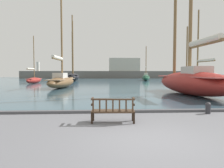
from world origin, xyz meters
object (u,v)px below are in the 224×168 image
object	(u,v)px
sailboat_distant_harbor	(34,80)
sailboat_nearest_port	(191,80)
sailboat_mid_starboard	(146,77)
sailboat_outer_port	(62,80)
sailboat_far_starboard	(73,75)
mooring_bollard	(208,107)
sailboat_mid_port	(198,76)
park_bench	(113,110)

from	to	relation	value
sailboat_distant_harbor	sailboat_nearest_port	size ratio (longest dim) A/B	0.59
sailboat_mid_starboard	sailboat_outer_port	world-z (taller)	sailboat_outer_port
sailboat_far_starboard	sailboat_outer_port	xyz separation A→B (m)	(1.78, -22.57, -0.34)
sailboat_mid_starboard	mooring_bollard	size ratio (longest dim) A/B	15.45
sailboat_far_starboard	sailboat_mid_starboard	bearing A→B (deg)	-2.08
sailboat_mid_port	sailboat_outer_port	xyz separation A→B (m)	(-22.48, -10.69, -0.35)
sailboat_mid_port	sailboat_outer_port	size ratio (longest dim) A/B	1.07
park_bench	sailboat_distant_harbor	world-z (taller)	sailboat_distant_harbor
park_bench	sailboat_nearest_port	bearing A→B (deg)	51.08
sailboat_far_starboard	sailboat_nearest_port	world-z (taller)	sailboat_far_starboard
park_bench	sailboat_mid_starboard	world-z (taller)	sailboat_mid_starboard
sailboat_outer_port	sailboat_nearest_port	xyz separation A→B (m)	(12.18, -8.60, 0.33)
sailboat_nearest_port	mooring_bollard	size ratio (longest dim) A/B	26.85
sailboat_distant_harbor	park_bench	bearing A→B (deg)	-66.78
sailboat_distant_harbor	sailboat_nearest_port	xyz separation A→B (m)	(19.11, -19.67, 0.60)
park_bench	mooring_bollard	xyz separation A→B (m)	(4.42, 1.37, -0.18)
sailboat_mid_port	mooring_bollard	world-z (taller)	sailboat_mid_port
park_bench	sailboat_far_starboard	distance (m)	40.42
sailboat_mid_starboard	sailboat_outer_port	distance (m)	26.82
park_bench	sailboat_mid_port	bearing A→B (deg)	58.26
sailboat_nearest_port	sailboat_outer_port	bearing A→B (deg)	144.76
sailboat_far_starboard	sailboat_mid_port	size ratio (longest dim) A/B	1.16
mooring_bollard	sailboat_mid_port	bearing A→B (deg)	64.17
sailboat_distant_harbor	sailboat_mid_port	distance (m)	29.42
sailboat_mid_port	sailboat_mid_starboard	bearing A→B (deg)	122.12
sailboat_outer_port	park_bench	bearing A→B (deg)	-73.18
sailboat_mid_port	mooring_bollard	xyz separation A→B (m)	(-12.85, -26.55, -1.02)
sailboat_mid_starboard	sailboat_nearest_port	xyz separation A→B (m)	(-3.24, -30.55, 0.40)
sailboat_mid_port	sailboat_outer_port	bearing A→B (deg)	-154.57
sailboat_mid_starboard	sailboat_outer_port	size ratio (longest dim) A/B	0.66
park_bench	mooring_bollard	world-z (taller)	park_bench
sailboat_far_starboard	sailboat_distant_harbor	bearing A→B (deg)	-114.14
park_bench	sailboat_far_starboard	world-z (taller)	sailboat_far_starboard
sailboat_mid_port	mooring_bollard	bearing A→B (deg)	-115.83
sailboat_far_starboard	mooring_bollard	xyz separation A→B (m)	(11.40, -38.43, -1.01)
sailboat_far_starboard	sailboat_distant_harbor	size ratio (longest dim) A/B	1.84
sailboat_mid_port	mooring_bollard	size ratio (longest dim) A/B	25.19
sailboat_mid_starboard	sailboat_outer_port	bearing A→B (deg)	-125.08
sailboat_mid_starboard	sailboat_mid_port	bearing A→B (deg)	-57.88
park_bench	sailboat_mid_starboard	size ratio (longest dim) A/B	0.20
sailboat_far_starboard	sailboat_mid_starboard	world-z (taller)	sailboat_far_starboard
sailboat_far_starboard	mooring_bollard	distance (m)	40.10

